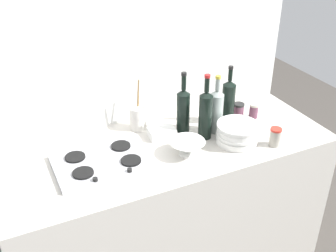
% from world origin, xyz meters
% --- Properties ---
extents(counter_block, '(1.80, 0.70, 0.90)m').
position_xyz_m(counter_block, '(0.00, 0.00, 0.45)').
color(counter_block, beige).
rests_on(counter_block, ground).
extents(backsplash_panel, '(1.90, 0.06, 2.15)m').
position_xyz_m(backsplash_panel, '(0.00, 0.38, 1.07)').
color(backsplash_panel, white).
rests_on(backsplash_panel, ground).
extents(stovetop_hob, '(0.49, 0.33, 0.04)m').
position_xyz_m(stovetop_hob, '(-0.37, -0.01, 0.91)').
color(stovetop_hob, '#B2B2B7').
rests_on(stovetop_hob, counter_block).
extents(plate_stack, '(0.23, 0.23, 0.11)m').
position_xyz_m(plate_stack, '(0.35, -0.13, 0.96)').
color(plate_stack, white).
rests_on(plate_stack, counter_block).
extents(wine_bottle_leftmost, '(0.08, 0.08, 0.34)m').
position_xyz_m(wine_bottle_leftmost, '(0.31, 0.03, 1.03)').
color(wine_bottle_leftmost, gray).
rests_on(wine_bottle_leftmost, counter_block).
extents(wine_bottle_mid_left, '(0.07, 0.07, 0.36)m').
position_xyz_m(wine_bottle_mid_left, '(0.14, 0.11, 1.04)').
color(wine_bottle_mid_left, black).
rests_on(wine_bottle_mid_left, counter_block).
extents(wine_bottle_mid_right, '(0.07, 0.07, 0.37)m').
position_xyz_m(wine_bottle_mid_right, '(0.22, -0.01, 1.05)').
color(wine_bottle_mid_right, black).
rests_on(wine_bottle_mid_right, counter_block).
extents(wine_bottle_rightmost, '(0.08, 0.08, 0.35)m').
position_xyz_m(wine_bottle_rightmost, '(0.42, 0.08, 1.04)').
color(wine_bottle_rightmost, black).
rests_on(wine_bottle_rightmost, counter_block).
extents(mixing_bowl, '(0.19, 0.19, 0.08)m').
position_xyz_m(mixing_bowl, '(0.05, -0.12, 0.94)').
color(mixing_bowl, white).
rests_on(mixing_bowl, counter_block).
extents(butter_dish, '(0.15, 0.11, 0.05)m').
position_xyz_m(butter_dish, '(0.01, 0.10, 0.93)').
color(butter_dish, white).
rests_on(butter_dish, counter_block).
extents(utensil_crock, '(0.09, 0.09, 0.30)m').
position_xyz_m(utensil_crock, '(-0.08, 0.24, 0.97)').
color(utensil_crock, silver).
rests_on(utensil_crock, counter_block).
extents(condiment_jar_front, '(0.06, 0.06, 0.10)m').
position_xyz_m(condiment_jar_front, '(0.52, -0.24, 0.95)').
color(condiment_jar_front, '#9E998C').
rests_on(condiment_jar_front, counter_block).
extents(condiment_jar_rear, '(0.06, 0.06, 0.09)m').
position_xyz_m(condiment_jar_rear, '(0.60, 0.07, 0.94)').
color(condiment_jar_rear, '#66384C').
rests_on(condiment_jar_rear, counter_block).
extents(condiment_jar_spare, '(0.06, 0.06, 0.09)m').
position_xyz_m(condiment_jar_spare, '(0.52, 0.11, 0.95)').
color(condiment_jar_spare, '#66384C').
rests_on(condiment_jar_spare, counter_block).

